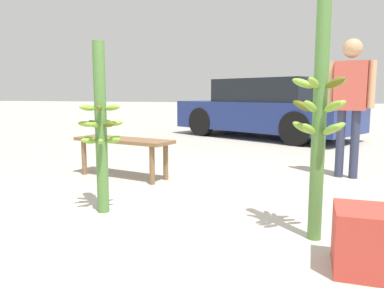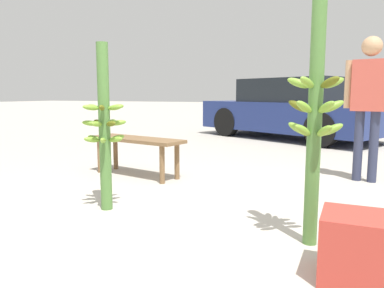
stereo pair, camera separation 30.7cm
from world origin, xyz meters
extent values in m
plane|color=#B2AA9E|center=(0.00, 0.00, 0.00)|extent=(80.00, 80.00, 0.00)
cylinder|color=#4C7A38|center=(-0.90, 0.17, 0.72)|extent=(0.10, 0.10, 1.44)
ellipsoid|color=#75A333|center=(-0.78, 0.17, 0.90)|extent=(0.14, 0.05, 0.06)
ellipsoid|color=#75A333|center=(-0.84, 0.27, 0.90)|extent=(0.11, 0.15, 0.06)
ellipsoid|color=#75A333|center=(-0.95, 0.27, 0.90)|extent=(0.11, 0.15, 0.06)
ellipsoid|color=#75A333|center=(-1.01, 0.17, 0.90)|extent=(0.14, 0.05, 0.06)
ellipsoid|color=#75A333|center=(-0.96, 0.07, 0.90)|extent=(0.11, 0.15, 0.06)
ellipsoid|color=#545914|center=(-0.84, 0.07, 0.90)|extent=(0.11, 0.15, 0.06)
ellipsoid|color=#75A333|center=(-0.89, 0.05, 0.76)|extent=(0.06, 0.15, 0.06)
ellipsoid|color=#545914|center=(-0.79, 0.12, 0.76)|extent=(0.15, 0.10, 0.06)
ellipsoid|color=#75A333|center=(-0.80, 0.24, 0.76)|extent=(0.14, 0.12, 0.06)
ellipsoid|color=#75A333|center=(-0.91, 0.28, 0.76)|extent=(0.06, 0.15, 0.06)
ellipsoid|color=#545914|center=(-1.00, 0.22, 0.76)|extent=(0.15, 0.10, 0.06)
ellipsoid|color=#75A333|center=(-0.99, 0.10, 0.76)|extent=(0.14, 0.12, 0.06)
ellipsoid|color=#75A333|center=(-0.84, 0.27, 0.63)|extent=(0.11, 0.15, 0.07)
ellipsoid|color=#75A333|center=(-0.95, 0.27, 0.63)|extent=(0.11, 0.15, 0.07)
ellipsoid|color=#75A333|center=(-1.01, 0.17, 0.63)|extent=(0.15, 0.05, 0.07)
ellipsoid|color=#75A333|center=(-0.96, 0.07, 0.63)|extent=(0.11, 0.15, 0.07)
ellipsoid|color=#75A333|center=(-0.84, 0.07, 0.63)|extent=(0.11, 0.15, 0.07)
ellipsoid|color=#75A333|center=(-0.78, 0.17, 0.63)|extent=(0.15, 0.05, 0.07)
cylinder|color=#4C7A38|center=(0.83, 0.09, 0.81)|extent=(0.09, 0.09, 1.62)
ellipsoid|color=#545914|center=(0.81, 0.20, 1.08)|extent=(0.09, 0.17, 0.10)
ellipsoid|color=#75A333|center=(0.72, 0.10, 1.08)|extent=(0.17, 0.07, 0.10)
ellipsoid|color=#75A333|center=(0.79, -0.02, 1.08)|extent=(0.11, 0.17, 0.10)
ellipsoid|color=#545914|center=(0.92, 0.01, 1.08)|extent=(0.15, 0.14, 0.10)
ellipsoid|color=#75A333|center=(0.93, 0.15, 1.08)|extent=(0.16, 0.13, 0.10)
ellipsoid|color=#75A333|center=(0.82, 0.20, 0.93)|extent=(0.06, 0.16, 0.11)
ellipsoid|color=#545914|center=(0.72, 0.11, 0.93)|extent=(0.17, 0.09, 0.11)
ellipsoid|color=#75A333|center=(0.77, -0.01, 0.93)|extent=(0.13, 0.16, 0.11)
ellipsoid|color=#75A333|center=(0.90, 0.00, 0.93)|extent=(0.14, 0.15, 0.11)
ellipsoid|color=#75A333|center=(0.94, 0.13, 0.93)|extent=(0.17, 0.11, 0.11)
ellipsoid|color=#75A333|center=(0.90, 0.00, 0.78)|extent=(0.14, 0.16, 0.11)
ellipsoid|color=#75A333|center=(0.94, 0.13, 0.78)|extent=(0.17, 0.10, 0.11)
ellipsoid|color=#545914|center=(0.83, 0.20, 0.78)|extent=(0.06, 0.16, 0.11)
ellipsoid|color=#75A333|center=(0.72, 0.12, 0.78)|extent=(0.17, 0.09, 0.11)
ellipsoid|color=#75A333|center=(0.77, 0.00, 0.78)|extent=(0.13, 0.16, 0.11)
cylinder|color=#2D334C|center=(1.28, 2.23, 0.41)|extent=(0.12, 0.12, 0.81)
cylinder|color=#2D334C|center=(1.12, 2.26, 0.41)|extent=(0.12, 0.12, 0.81)
cube|color=#BF4C3F|center=(1.20, 2.25, 1.10)|extent=(0.38, 0.23, 0.58)
cylinder|color=tan|center=(1.42, 2.21, 1.12)|extent=(0.10, 0.10, 0.55)
cylinder|color=tan|center=(0.98, 2.29, 1.12)|extent=(0.10, 0.10, 0.55)
sphere|color=tan|center=(1.20, 2.25, 1.54)|extent=(0.22, 0.22, 0.22)
cube|color=brown|center=(-1.38, 1.44, 0.45)|extent=(1.33, 0.64, 0.04)
cylinder|color=brown|center=(-1.86, 1.68, 0.22)|extent=(0.06, 0.06, 0.43)
cylinder|color=brown|center=(-0.84, 1.47, 0.22)|extent=(0.06, 0.06, 0.43)
cylinder|color=brown|center=(-1.92, 1.42, 0.22)|extent=(0.06, 0.06, 0.43)
cylinder|color=brown|center=(-0.90, 1.20, 0.22)|extent=(0.06, 0.06, 0.43)
cube|color=navy|center=(-0.26, 6.24, 0.51)|extent=(4.44, 3.43, 0.64)
cube|color=black|center=(-0.11, 6.17, 1.09)|extent=(2.74, 2.48, 0.51)
cylinder|color=black|center=(-1.75, 6.08, 0.34)|extent=(0.69, 0.48, 0.68)
cylinder|color=black|center=(-1.02, 7.53, 0.34)|extent=(0.69, 0.48, 0.68)
cylinder|color=black|center=(0.50, 4.95, 0.34)|extent=(0.69, 0.48, 0.68)
cylinder|color=black|center=(1.23, 6.40, 0.34)|extent=(0.69, 0.48, 0.68)
cube|color=#B2382D|center=(1.11, -0.33, 0.18)|extent=(0.37, 0.37, 0.37)
camera|label=1|loc=(0.78, -2.57, 1.01)|focal=35.00mm
camera|label=2|loc=(1.07, -2.46, 1.01)|focal=35.00mm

